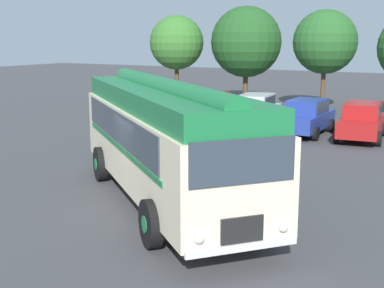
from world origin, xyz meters
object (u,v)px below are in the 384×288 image
(car_near_left, at_px, (209,108))
(car_far_right, at_px, (362,121))
(car_mid_right, at_px, (306,117))
(vintage_bus, at_px, (165,136))
(car_mid_left, at_px, (255,110))

(car_near_left, relative_size, car_far_right, 1.00)
(car_near_left, distance_m, car_mid_right, 5.41)
(car_mid_right, bearing_deg, vintage_bus, -90.10)
(car_near_left, xyz_separation_m, car_mid_left, (2.38, 0.59, 0.00))
(car_mid_left, xyz_separation_m, car_mid_right, (3.02, -0.91, 0.00))
(vintage_bus, distance_m, car_mid_left, 13.56)
(car_far_right, bearing_deg, car_mid_left, 170.98)
(car_near_left, bearing_deg, car_far_right, -2.17)
(car_mid_left, bearing_deg, vintage_bus, -77.20)
(car_near_left, height_order, car_far_right, same)
(car_far_right, bearing_deg, vintage_bus, -101.94)
(car_mid_left, bearing_deg, car_near_left, -166.18)
(car_near_left, bearing_deg, vintage_bus, -66.89)
(vintage_bus, bearing_deg, car_mid_right, 89.90)
(car_mid_right, bearing_deg, car_mid_left, 163.26)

